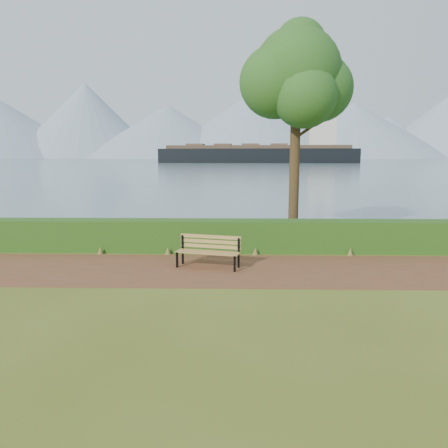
{
  "coord_description": "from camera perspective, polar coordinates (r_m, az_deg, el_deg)",
  "views": [
    {
      "loc": [
        0.95,
        -11.06,
        3.05
      ],
      "look_at": [
        0.66,
        1.2,
        1.1
      ],
      "focal_mm": 35.0,
      "sensor_mm": 36.0,
      "label": 1
    }
  ],
  "objects": [
    {
      "name": "water",
      "position": [
        271.08,
        1.2,
        8.37
      ],
      "size": [
        700.0,
        510.0,
        0.0
      ],
      "primitive_type": "cube",
      "color": "#435C6C",
      "rests_on": "ground"
    },
    {
      "name": "tree",
      "position": [
        15.95,
        9.44,
        18.38
      ],
      "size": [
        3.95,
        3.26,
        7.63
      ],
      "rotation": [
        0.0,
        0.0,
        -0.11
      ],
      "color": "#332314",
      "rests_on": "ground"
    },
    {
      "name": "hedge",
      "position": [
        13.93,
        -2.57,
        -1.53
      ],
      "size": [
        32.0,
        0.85,
        1.0
      ],
      "primitive_type": "cube",
      "color": "#1B4112",
      "rests_on": "ground"
    },
    {
      "name": "mountains",
      "position": [
        417.96,
        -0.01,
        12.39
      ],
      "size": [
        585.0,
        190.0,
        70.0
      ],
      "color": "#798CA1",
      "rests_on": "ground"
    },
    {
      "name": "cargo_ship",
      "position": [
        170.36,
        5.3,
        9.1
      ],
      "size": [
        76.04,
        18.08,
        22.86
      ],
      "rotation": [
        0.0,
        0.0,
        -0.08
      ],
      "color": "black",
      "rests_on": "ground"
    },
    {
      "name": "path",
      "position": [
        11.8,
        -3.32,
        -5.93
      ],
      "size": [
        40.0,
        3.4,
        0.01
      ],
      "primitive_type": "cube",
      "color": "brown",
      "rests_on": "ground"
    },
    {
      "name": "bench",
      "position": [
        11.93,
        -2.0,
        -3.31
      ],
      "size": [
        1.81,
        0.93,
        0.87
      ],
      "rotation": [
        0.0,
        0.0,
        -0.25
      ],
      "color": "black",
      "rests_on": "ground"
    },
    {
      "name": "ground",
      "position": [
        11.51,
        -3.44,
        -6.34
      ],
      "size": [
        140.0,
        140.0,
        0.0
      ],
      "primitive_type": "plane",
      "color": "#4C5719",
      "rests_on": "ground"
    }
  ]
}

